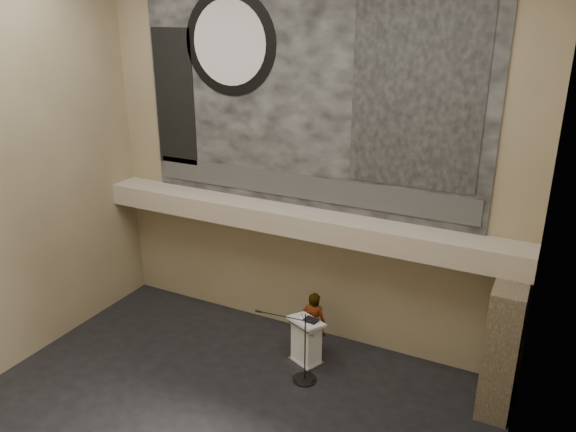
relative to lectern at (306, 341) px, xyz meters
The scene contains 18 objects.
floor 2.82m from the lectern, 104.92° to the right, with size 10.00×10.00×0.00m, color black.
wall_back 3.99m from the lectern, 118.31° to the left, with size 10.00×0.02×8.50m, color #796A4D.
wall_right 6.26m from the lectern, 31.97° to the right, with size 0.02×8.00×8.50m, color #796A4D.
soffit 2.67m from the lectern, 127.66° to the left, with size 10.00×0.80×0.50m, color gray.
sprinkler_left 3.26m from the lectern, 159.30° to the left, with size 0.04×0.04×0.06m, color #B2893D.
sprinkler_right 2.58m from the lectern, 36.37° to the left, with size 0.04×0.04×0.06m, color #B2893D.
banner 5.36m from the lectern, 118.86° to the left, with size 8.00×0.05×5.00m, color black.
banner_text_strip 3.42m from the lectern, 119.63° to the left, with size 7.76×0.02×0.55m, color #2E2E2E.
banner_clock_rim 6.76m from the lectern, 153.48° to the left, with size 2.30×2.30×0.02m, color black.
banner_clock_face 6.75m from the lectern, 153.85° to the left, with size 1.84×1.84×0.02m, color silver.
banner_building_print 5.65m from the lectern, 36.63° to the left, with size 2.60×0.02×3.60m, color black.
banner_brick_print 6.48m from the lectern, 163.04° to the left, with size 1.10×0.02×3.20m, color black.
stone_pier 4.04m from the lectern, ahead, with size 0.60×1.40×2.70m, color #403627.
lectern is the anchor object (origin of this frame).
binder 0.57m from the lectern, ahead, with size 0.29×0.23×0.04m, color black.
papers 0.56m from the lectern, 165.71° to the right, with size 0.19×0.26×0.01m, color white.
speaker_person 0.50m from the lectern, 93.45° to the left, with size 0.56×0.36×1.52m, color beige.
mic_stand 0.68m from the lectern, 71.05° to the right, with size 1.36×0.52×1.59m.
Camera 1 is at (5.10, -6.93, 7.44)m, focal length 35.00 mm.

